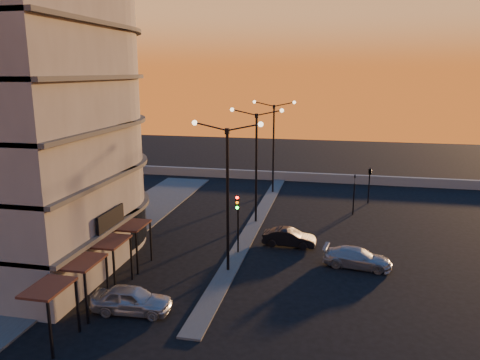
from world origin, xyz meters
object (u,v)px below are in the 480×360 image
Objects in this scene: car_hatchback at (132,300)px; car_wagon at (357,258)px; traffic_light_main at (238,214)px; streetlamp_mid at (256,157)px; car_sedan at (289,238)px.

car_wagon is at bearing -57.85° from car_hatchback.
traffic_light_main is 0.98× the size of car_wagon.
car_wagon is at bearing -43.58° from streetlamp_mid.
traffic_light_main is (0.00, -7.13, -2.70)m from streetlamp_mid.
car_sedan is 5.50m from car_wagon.
traffic_light_main is at bearing 128.11° from car_sedan.
streetlamp_mid reaches higher than car_sedan.
car_sedan is at bearing -35.51° from car_hatchback.
traffic_light_main is at bearing 94.00° from car_wagon.
car_hatchback is 0.96× the size of car_wagon.
traffic_light_main is 9.93m from car_hatchback.
streetlamp_mid reaches higher than traffic_light_main.
streetlamp_mid reaches higher than car_hatchback.
traffic_light_main is 1.02× the size of car_hatchback.
car_wagon is at bearing -3.46° from traffic_light_main.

